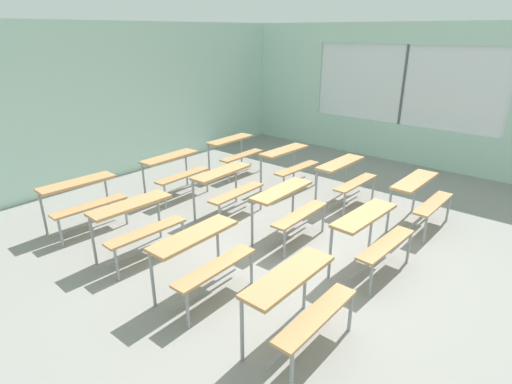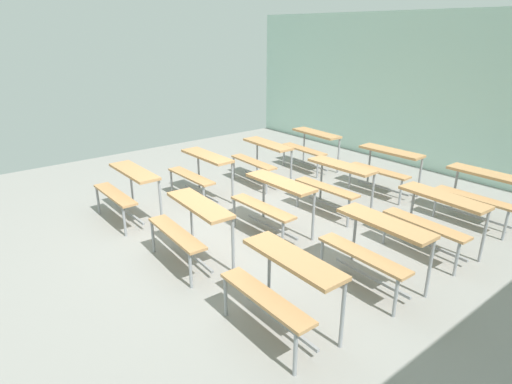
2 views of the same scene
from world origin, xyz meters
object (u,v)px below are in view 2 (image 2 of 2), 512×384
desk_bench_r2c1 (336,177)px  desk_bench_r2c2 (437,211)px  desk_bench_r1c0 (202,166)px  desk_bench_r2c0 (263,153)px  desk_bench_r1c2 (377,239)px  desk_bench_r0c2 (283,277)px  desk_bench_r3c1 (386,161)px  desk_bench_r0c0 (128,183)px  desk_bench_r1c1 (274,195)px  desk_bench_r3c2 (483,186)px  desk_bench_r3c0 (312,142)px  desk_bench_r0c1 (192,219)px

desk_bench_r2c1 → desk_bench_r2c2: bearing=-2.4°
desk_bench_r1c0 → desk_bench_r2c0: bearing=88.0°
desk_bench_r2c2 → desk_bench_r1c2: bearing=-87.2°
desk_bench_r0c2 → desk_bench_r3c1: bearing=113.9°
desk_bench_r2c1 → desk_bench_r3c1: (-0.01, 1.29, 0.00)m
desk_bench_r0c0 → desk_bench_r1c1: same height
desk_bench_r2c2 → desk_bench_r3c2: same height
desk_bench_r3c0 → desk_bench_r3c2: 3.34m
desk_bench_r1c1 → desk_bench_r2c0: bearing=143.4°
desk_bench_r1c2 → desk_bench_r3c2: (-0.06, 2.54, 0.00)m
desk_bench_r3c0 → desk_bench_r3c1: same height
desk_bench_r0c1 → desk_bench_r2c1: bearing=92.1°
desk_bench_r1c1 → desk_bench_r3c1: 2.52m
desk_bench_r0c0 → desk_bench_r1c0: size_ratio=0.99×
desk_bench_r0c2 → desk_bench_r2c0: bearing=144.0°
desk_bench_r0c0 → desk_bench_r1c0: same height
desk_bench_r1c1 → desk_bench_r3c2: same height
desk_bench_r2c1 → desk_bench_r2c2: size_ratio=0.99×
desk_bench_r1c1 → desk_bench_r3c0: same height
desk_bench_r0c1 → desk_bench_r1c0: bearing=147.6°
desk_bench_r0c1 → desk_bench_r3c2: bearing=69.9°
desk_bench_r3c2 → desk_bench_r2c1: bearing=-140.5°
desk_bench_r1c0 → desk_bench_r2c2: 3.61m
desk_bench_r3c1 → desk_bench_r3c2: (1.60, 0.03, 0.00)m
desk_bench_r0c0 → desk_bench_r2c0: size_ratio=0.98×
desk_bench_r2c1 → desk_bench_r3c1: size_ratio=1.00×
desk_bench_r0c0 → desk_bench_r1c2: size_ratio=0.99×
desk_bench_r2c2 → desk_bench_r3c2: 1.34m
desk_bench_r3c0 → desk_bench_r3c2: (3.34, 0.03, 0.00)m
desk_bench_r1c0 → desk_bench_r2c2: (3.38, 1.27, 0.00)m
desk_bench_r0c2 → desk_bench_r2c1: bearing=123.3°
desk_bench_r0c1 → desk_bench_r1c1: same height
desk_bench_r0c2 → desk_bench_r3c1: size_ratio=0.99×
desk_bench_r0c0 → desk_bench_r3c1: (1.69, 3.86, 0.00)m
desk_bench_r0c0 → desk_bench_r2c1: same height
desk_bench_r0c2 → desk_bench_r2c2: bearing=89.8°
desk_bench_r0c2 → desk_bench_r1c0: (-3.33, 1.22, 0.00)m
desk_bench_r3c2 → desk_bench_r0c1: bearing=-113.3°
desk_bench_r2c0 → desk_bench_r1c1: bearing=-33.1°
desk_bench_r3c0 → desk_bench_r2c2: bearing=-18.1°
desk_bench_r1c0 → desk_bench_r3c2: size_ratio=1.00×
desk_bench_r3c2 → desk_bench_r1c2: bearing=-88.9°
desk_bench_r1c0 → desk_bench_r0c1: bearing=-36.1°
desk_bench_r0c0 → desk_bench_r2c0: bearing=90.2°
desk_bench_r0c2 → desk_bench_r2c1: same height
desk_bench_r2c1 → desk_bench_r2c2: 1.65m
desk_bench_r1c0 → desk_bench_r1c1: bearing=1.5°
desk_bench_r0c2 → desk_bench_r3c1: same height
desk_bench_r3c0 → desk_bench_r0c2: bearing=-45.7°
desk_bench_r2c2 → desk_bench_r3c1: same height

